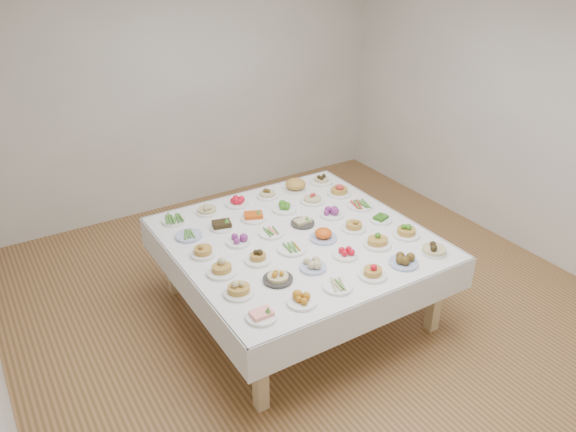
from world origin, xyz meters
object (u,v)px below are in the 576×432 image
dish_0 (262,313)px  dish_35 (321,178)px  display_table (297,244)px  dish_18 (203,250)px

dish_0 → dish_35: bearing=45.0°
dish_0 → dish_35: dish_35 is taller
display_table → dish_18: bearing=169.4°
dish_0 → dish_35: size_ratio=0.97×
dish_35 → dish_18: bearing=-158.0°
dish_18 → dish_35: size_ratio=0.91×
dish_18 → dish_0: bearing=-89.5°
dish_0 → dish_18: bearing=90.5°
dish_0 → dish_35: 2.23m
dish_18 → dish_35: dish_35 is taller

